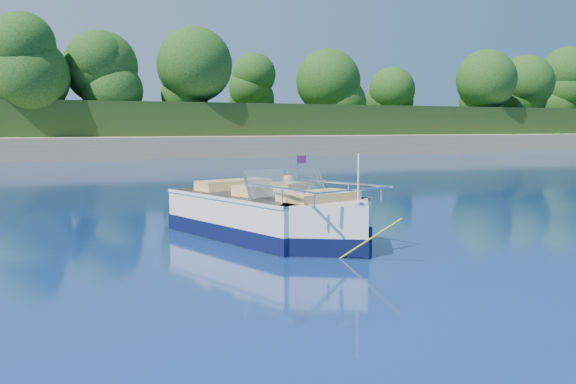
% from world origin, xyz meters
% --- Properties ---
extents(ground, '(160.00, 160.00, 0.00)m').
position_xyz_m(ground, '(0.00, 0.00, 0.00)').
color(ground, '#091742').
rests_on(ground, ground).
extents(shoreline, '(170.00, 59.00, 6.00)m').
position_xyz_m(shoreline, '(0.00, 63.77, 0.98)').
color(shoreline, tan).
rests_on(shoreline, ground).
extents(treeline, '(150.00, 7.12, 8.19)m').
position_xyz_m(treeline, '(0.04, 41.01, 5.55)').
color(treeline, '#322210').
rests_on(treeline, ground).
extents(motorboat, '(3.02, 5.93, 2.01)m').
position_xyz_m(motorboat, '(-0.44, 2.94, 0.39)').
color(motorboat, white).
rests_on(motorboat, ground).
extents(tow_tube, '(1.34, 1.34, 0.34)m').
position_xyz_m(tow_tube, '(0.90, 5.19, 0.09)').
color(tow_tube, '#FDFF00').
rests_on(tow_tube, ground).
extents(boy, '(0.47, 0.92, 1.76)m').
position_xyz_m(boy, '(0.95, 5.29, 0.00)').
color(boy, tan).
rests_on(boy, ground).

